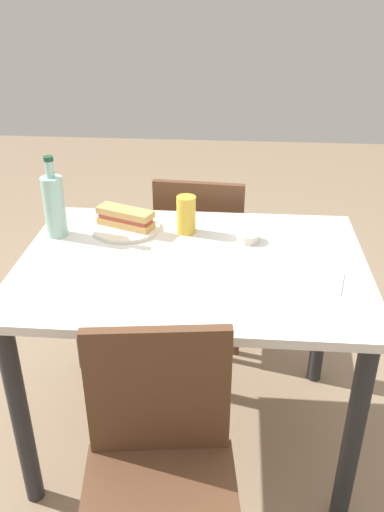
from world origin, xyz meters
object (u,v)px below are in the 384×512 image
at_px(chair_near, 160,467).
at_px(knife_near, 131,219).
at_px(dining_table, 192,292).
at_px(baguette_sandwich_near, 125,218).
at_px(chair_far, 201,250).
at_px(beer_glass, 186,215).
at_px(plate_near, 126,228).
at_px(olive_bowl, 248,237).
at_px(water_bottle, 54,205).

relative_size(chair_near, knife_near, 4.75).
relative_size(dining_table, baguette_sandwich_near, 5.16).
xyz_separation_m(chair_far, beer_glass, (-0.03, -0.38, 0.35)).
bearing_deg(knife_near, dining_table, -47.57).
bearing_deg(plate_near, beer_glass, -0.44).
height_order(knife_near, olive_bowl, olive_bowl).
distance_m(dining_table, beer_glass, 0.29).
height_order(chair_far, plate_near, chair_far).
bearing_deg(chair_far, baguette_sandwich_near, -124.02).
bearing_deg(dining_table, chair_near, -93.42).
bearing_deg(knife_near, water_bottle, -155.00).
bearing_deg(knife_near, chair_far, 52.86).
distance_m(plate_near, olive_bowl, 0.45).
bearing_deg(chair_near, water_bottle, 121.34).
bearing_deg(knife_near, olive_bowl, -14.42).
relative_size(plate_near, olive_bowl, 3.03).
distance_m(plate_near, knife_near, 0.06).
relative_size(knife_near, water_bottle, 0.61).
bearing_deg(dining_table, olive_bowl, 41.39).
xyz_separation_m(water_bottle, olive_bowl, (0.69, 0.00, -0.10)).
bearing_deg(plate_near, baguette_sandwich_near, -90.00).
distance_m(beer_glass, olive_bowl, 0.24).
distance_m(baguette_sandwich_near, beer_glass, 0.23).
relative_size(beer_glass, olive_bowl, 1.68).
bearing_deg(chair_far, knife_near, -127.14).
relative_size(baguette_sandwich_near, olive_bowl, 2.72).
bearing_deg(baguette_sandwich_near, knife_near, 79.98).
bearing_deg(chair_near, beer_glass, 90.17).
distance_m(dining_table, chair_near, 0.63).
height_order(plate_near, beer_glass, beer_glass).
bearing_deg(olive_bowl, baguette_sandwich_near, 172.52).
distance_m(dining_table, olive_bowl, 0.28).
bearing_deg(beer_glass, knife_near, 165.46).
distance_m(chair_far, water_bottle, 0.78).
bearing_deg(chair_far, chair_near, -91.42).
height_order(dining_table, chair_far, chair_far).
bearing_deg(baguette_sandwich_near, plate_near, 90.00).
height_order(water_bottle, olive_bowl, water_bottle).
relative_size(plate_near, beer_glass, 1.80).
xyz_separation_m(chair_near, plate_near, (-0.23, 0.83, 0.29)).
bearing_deg(olive_bowl, dining_table, -138.61).
bearing_deg(chair_far, beer_glass, -94.85).
bearing_deg(chair_far, water_bottle, -138.27).
distance_m(water_bottle, olive_bowl, 0.70).
bearing_deg(baguette_sandwich_near, olive_bowl, -7.48).
distance_m(plate_near, water_bottle, 0.27).
bearing_deg(dining_table, chair_far, 90.59).
xyz_separation_m(dining_table, chair_near, (-0.04, -0.61, -0.16)).
height_order(plate_near, olive_bowl, olive_bowl).
height_order(chair_far, baguette_sandwich_near, chair_far).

